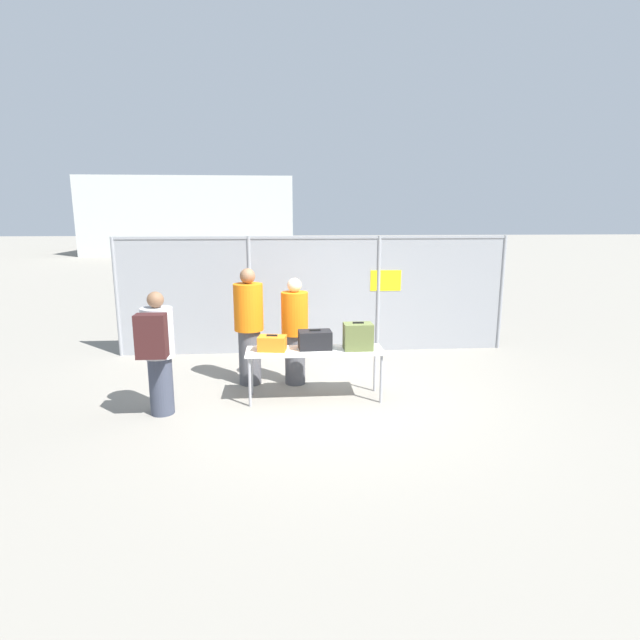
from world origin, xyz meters
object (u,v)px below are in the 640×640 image
at_px(traveler_hooded, 158,349).
at_px(security_worker_far, 249,325).
at_px(suitcase_orange, 272,343).
at_px(utility_trailer, 399,312).
at_px(inspection_table, 315,354).
at_px(suitcase_olive, 358,336).
at_px(suitcase_black, 315,340).
at_px(security_worker_near, 295,330).

bearing_deg(traveler_hooded, security_worker_far, 48.48).
xyz_separation_m(suitcase_orange, utility_trailer, (2.86, 4.23, -0.41)).
xyz_separation_m(inspection_table, suitcase_orange, (-0.61, 0.02, 0.17)).
relative_size(suitcase_olive, security_worker_far, 0.22).
relative_size(suitcase_orange, security_worker_far, 0.23).
bearing_deg(suitcase_black, utility_trailer, 61.80).
relative_size(inspection_table, traveler_hooded, 1.18).
bearing_deg(suitcase_orange, suitcase_olive, -1.86).
distance_m(inspection_table, suitcase_orange, 0.63).
relative_size(traveler_hooded, security_worker_far, 0.91).
xyz_separation_m(suitcase_orange, security_worker_near, (0.34, 0.68, 0.03)).
distance_m(suitcase_orange, utility_trailer, 5.13).
relative_size(inspection_table, utility_trailer, 0.58).
bearing_deg(inspection_table, security_worker_near, 110.90).
height_order(suitcase_orange, security_worker_far, security_worker_far).
distance_m(suitcase_black, traveler_hooded, 2.17).
bearing_deg(security_worker_far, security_worker_near, 156.52).
height_order(suitcase_olive, utility_trailer, suitcase_olive).
xyz_separation_m(suitcase_black, security_worker_near, (-0.27, 0.63, 0.01)).
distance_m(suitcase_olive, security_worker_near, 1.15).
xyz_separation_m(inspection_table, security_worker_far, (-0.98, 0.75, 0.28)).
bearing_deg(security_worker_far, suitcase_orange, 97.63).
xyz_separation_m(traveler_hooded, security_worker_near, (1.83, 1.16, -0.05)).
xyz_separation_m(traveler_hooded, security_worker_far, (1.12, 1.21, 0.03)).
xyz_separation_m(inspection_table, suitcase_olive, (0.62, -0.02, 0.25)).
relative_size(inspection_table, suitcase_orange, 4.64).
bearing_deg(security_worker_far, utility_trailer, -152.01).
xyz_separation_m(suitcase_black, utility_trailer, (2.24, 4.18, -0.44)).
bearing_deg(utility_trailer, traveler_hooded, -132.71).
bearing_deg(utility_trailer, inspection_table, -117.88).
bearing_deg(suitcase_black, security_worker_near, 113.48).
height_order(inspection_table, suitcase_orange, suitcase_orange).
bearing_deg(security_worker_near, suitcase_orange, 48.68).
bearing_deg(suitcase_black, inspection_table, -95.48).
height_order(suitcase_orange, security_worker_near, security_worker_near).
bearing_deg(security_worker_far, suitcase_olive, 135.01).
bearing_deg(security_worker_near, inspection_table, 96.40).
bearing_deg(suitcase_orange, security_worker_near, 63.19).
height_order(suitcase_black, security_worker_near, security_worker_near).
xyz_separation_m(suitcase_olive, security_worker_near, (-0.89, 0.72, -0.05)).
relative_size(traveler_hooded, security_worker_near, 0.99).
bearing_deg(traveler_hooded, suitcase_black, 15.28).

